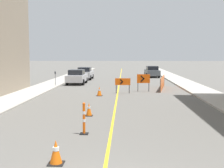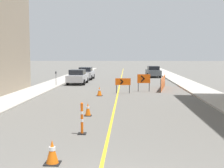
% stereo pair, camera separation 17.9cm
% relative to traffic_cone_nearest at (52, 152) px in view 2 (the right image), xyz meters
% --- Properties ---
extents(lane_stripe, '(0.12, 64.61, 0.01)m').
position_rel_traffic_cone_nearest_xyz_m(lane_stripe, '(1.47, 29.75, -0.36)').
color(lane_stripe, gold).
rests_on(lane_stripe, ground_plane).
extents(sidewalk_left, '(2.55, 64.61, 0.13)m').
position_rel_traffic_cone_nearest_xyz_m(sidewalk_left, '(-5.80, 29.75, -0.29)').
color(sidewalk_left, '#ADA89E').
rests_on(sidewalk_left, ground_plane).
extents(sidewalk_right, '(2.55, 64.61, 0.13)m').
position_rel_traffic_cone_nearest_xyz_m(sidewalk_right, '(8.75, 29.75, -0.29)').
color(sidewalk_right, '#ADA89E').
rests_on(sidewalk_right, ground_plane).
extents(traffic_cone_nearest, '(0.46, 0.46, 0.73)m').
position_rel_traffic_cone_nearest_xyz_m(traffic_cone_nearest, '(0.00, 0.00, 0.00)').
color(traffic_cone_nearest, black).
rests_on(traffic_cone_nearest, ground_plane).
extents(traffic_cone_second, '(0.38, 0.38, 0.71)m').
position_rel_traffic_cone_nearest_xyz_m(traffic_cone_second, '(0.16, 7.27, -0.01)').
color(traffic_cone_second, black).
rests_on(traffic_cone_second, ground_plane).
extents(traffic_cone_third, '(0.47, 0.47, 0.73)m').
position_rel_traffic_cone_nearest_xyz_m(traffic_cone_third, '(0.08, 15.26, 0.00)').
color(traffic_cone_third, black).
rests_on(traffic_cone_third, ground_plane).
extents(delineator_post_front, '(0.34, 0.34, 1.30)m').
position_rel_traffic_cone_nearest_xyz_m(delineator_post_front, '(0.39, 3.49, 0.21)').
color(delineator_post_front, black).
rests_on(delineator_post_front, ground_plane).
extents(arrow_barricade_primary, '(1.28, 0.10, 1.25)m').
position_rel_traffic_cone_nearest_xyz_m(arrow_barricade_primary, '(1.90, 16.95, 0.56)').
color(arrow_barricade_primary, '#EF560C').
rests_on(arrow_barricade_primary, ground_plane).
extents(arrow_barricade_secondary, '(1.12, 0.09, 1.51)m').
position_rel_traffic_cone_nearest_xyz_m(arrow_barricade_secondary, '(3.70, 18.30, 0.70)').
color(arrow_barricade_secondary, '#EF560C').
rests_on(arrow_barricade_secondary, ground_plane).
extents(safety_mesh_fence, '(1.11, 5.94, 1.17)m').
position_rel_traffic_cone_nearest_xyz_m(safety_mesh_fence, '(5.61, 20.35, 0.22)').
color(safety_mesh_fence, '#EF560C').
rests_on(safety_mesh_fence, ground_plane).
extents(parked_car_curb_near, '(1.95, 4.35, 1.59)m').
position_rel_traffic_cone_nearest_xyz_m(parked_car_curb_near, '(-3.14, 24.85, 0.44)').
color(parked_car_curb_near, '#B7B7BC').
rests_on(parked_car_curb_near, ground_plane).
extents(parked_car_curb_mid, '(1.94, 4.33, 1.59)m').
position_rel_traffic_cone_nearest_xyz_m(parked_car_curb_mid, '(-3.07, 31.28, 0.44)').
color(parked_car_curb_mid, '#B7B7BC').
rests_on(parked_car_curb_mid, ground_plane).
extents(parked_car_curb_far, '(1.99, 4.38, 1.59)m').
position_rel_traffic_cone_nearest_xyz_m(parked_car_curb_far, '(6.00, 35.69, 0.44)').
color(parked_car_curb_far, '#474C51').
rests_on(parked_car_curb_far, ground_plane).
extents(parking_meter_near_curb, '(0.12, 0.11, 1.44)m').
position_rel_traffic_cone_nearest_xyz_m(parking_meter_near_curb, '(-4.88, 21.97, 0.78)').
color(parking_meter_near_curb, '#4C4C51').
rests_on(parking_meter_near_curb, sidewalk_left).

